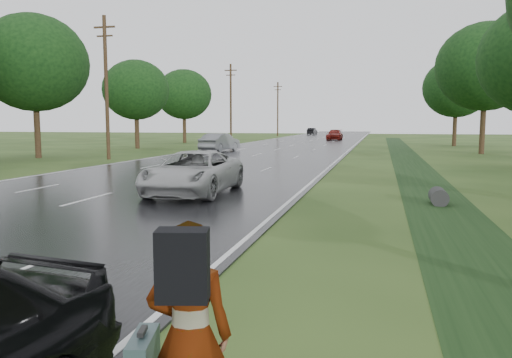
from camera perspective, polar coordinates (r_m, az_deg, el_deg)
The scene contains 18 objects.
road at distance 52.86m, azimuth 3.54°, elevation 3.67°, with size 14.00×180.00×0.04m, color black.
edge_stripe_east at distance 52.05m, azimuth 10.88°, elevation 3.54°, with size 0.12×180.00×0.01m, color silver.
edge_stripe_west at distance 54.49m, azimuth -3.47°, elevation 3.78°, with size 0.12×180.00×0.01m, color silver.
center_line at distance 52.86m, azimuth 3.54°, elevation 3.69°, with size 0.12×180.00×0.01m, color silver.
drainage_ditch at distance 25.81m, azimuth 18.11°, elevation 0.39°, with size 2.20×120.00×0.56m.
utility_pole_mid at distance 37.14m, azimuth -16.74°, elevation 10.19°, with size 1.60×0.26×10.00m.
utility_pole_far at distance 64.76m, azimuth -2.90°, elevation 8.78°, with size 1.60×0.26×10.00m.
utility_pole_distant at distance 93.85m, azimuth 2.50°, elevation 8.08°, with size 1.60×0.26×10.00m.
tree_east_d at distance 45.86m, azimuth 24.77°, elevation 11.57°, with size 8.00×8.00×10.76m.
tree_east_f at distance 59.54m, azimuth 21.94°, elevation 9.65°, with size 7.20×7.20×9.62m.
tree_west_c at distance 40.54m, azimuth -24.04°, elevation 12.01°, with size 7.80×7.80×10.43m.
tree_west_d at distance 51.83m, azimuth -13.56°, elevation 9.86°, with size 6.60×6.60×8.80m.
tree_west_f at distance 64.79m, azimuth -8.24°, elevation 9.55°, with size 7.00×7.00×9.29m.
pedestrian at distance 4.20m, azimuth -7.97°, elevation -17.10°, with size 0.95×0.72×1.89m.
white_pickup at distance 18.42m, azimuth -7.15°, elevation 0.76°, with size 2.58×5.60×1.56m, color #BDBDBD.
silver_sedan at distance 44.52m, azimuth -4.16°, elevation 4.20°, with size 1.72×4.93×1.62m, color gray.
far_car_red at distance 74.86m, azimuth 8.98°, elevation 5.02°, with size 2.09×5.13×1.49m, color maroon.
far_car_dark at distance 105.98m, azimuth 6.43°, elevation 5.45°, with size 1.44×4.13×1.36m, color black.
Camera 1 is at (9.64, -6.90, 2.66)m, focal length 35.00 mm.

